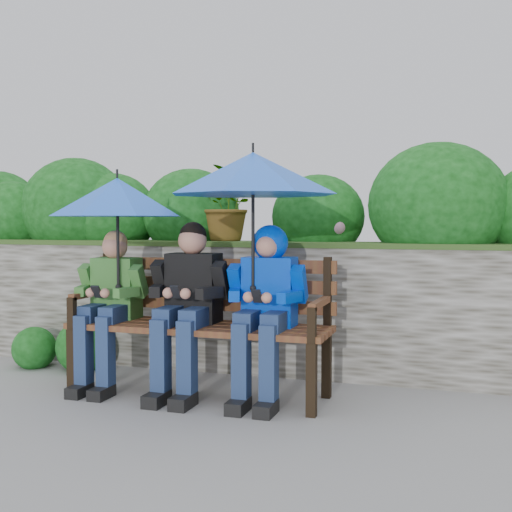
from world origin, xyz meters
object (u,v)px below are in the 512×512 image
(park_bench, at_px, (203,315))
(boy_middle, at_px, (188,299))
(umbrella_left, at_px, (117,197))
(boy_right, at_px, (266,296))
(umbrella_right, at_px, (253,174))
(boy_left, at_px, (110,299))

(park_bench, bearing_deg, boy_middle, -129.47)
(boy_middle, distance_m, umbrella_left, 0.87)
(boy_right, height_order, umbrella_left, umbrella_left)
(umbrella_right, bearing_deg, boy_right, 7.33)
(umbrella_right, bearing_deg, umbrella_left, -178.92)
(boy_left, height_order, boy_right, boy_right)
(boy_middle, bearing_deg, umbrella_left, -178.41)
(umbrella_left, bearing_deg, park_bench, 9.87)
(boy_middle, height_order, umbrella_right, umbrella_right)
(boy_right, relative_size, umbrella_left, 1.25)
(park_bench, distance_m, umbrella_right, 1.04)
(park_bench, distance_m, boy_middle, 0.17)
(boy_right, xyz_separation_m, umbrella_right, (-0.08, -0.01, 0.80))
(boy_middle, bearing_deg, park_bench, 50.53)
(boy_left, height_order, umbrella_right, umbrella_right)
(boy_middle, relative_size, umbrella_left, 1.27)
(boy_left, relative_size, umbrella_left, 1.21)
(boy_right, relative_size, umbrella_right, 1.05)
(boy_middle, xyz_separation_m, boy_right, (0.55, 0.02, 0.04))
(boy_left, distance_m, umbrella_left, 0.72)
(boy_right, height_order, umbrella_right, umbrella_right)
(park_bench, bearing_deg, boy_left, -173.03)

